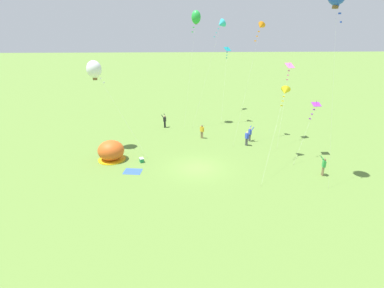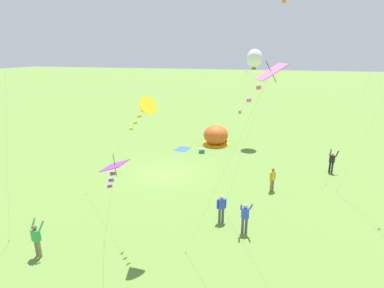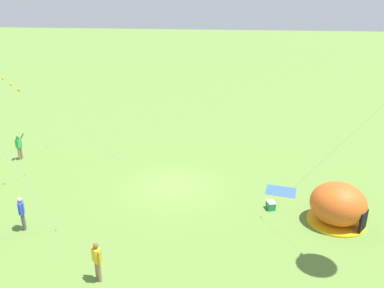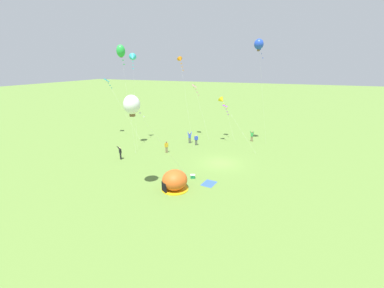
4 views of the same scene
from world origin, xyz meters
name	(u,v)px [view 2 (image 2 of 4)]	position (x,y,z in m)	size (l,w,h in m)	color
ground_plane	(166,173)	(0.00, 0.00, 0.00)	(300.00, 300.00, 0.00)	olive
popup_tent	(216,135)	(-8.88, 2.41, 1.00)	(2.81, 2.81, 2.10)	#D8591E
picnic_blanket	(183,149)	(-6.32, -0.50, 0.01)	(1.70, 1.30, 0.01)	#3359A5
cooler_box	(202,151)	(-5.69, 1.66, 0.22)	(0.53, 0.63, 0.44)	#1E8C4C
person_center_field	(221,207)	(6.11, 5.74, 0.96)	(0.40, 0.52, 1.72)	#4C4C51
person_with_toddler	(332,161)	(-3.70, 13.05, 1.00)	(0.66, 0.72, 1.89)	black
person_flying_kite	(245,216)	(6.81, 7.16, 1.00)	(0.59, 0.71, 1.89)	#4C4C51
person_arms_raised	(37,238)	(11.53, -2.19, 1.00)	(0.52, 0.67, 1.89)	#8C7251
person_strolling	(273,178)	(1.08, 8.48, 0.96)	(0.48, 0.43, 1.72)	#8C7251
kite_purple	(114,170)	(12.25, 2.71, 5.33)	(3.12, 3.04, 5.98)	silver
kite_yellow	(145,109)	(8.82, 2.47, 7.00)	(4.25, 7.09, 7.60)	silver
kite_white	(254,58)	(-10.56, 5.84, 8.86)	(6.18, 3.96, 9.78)	silver
kite_pink	(266,80)	(11.00, 7.88, 8.60)	(2.27, 4.01, 9.23)	silver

